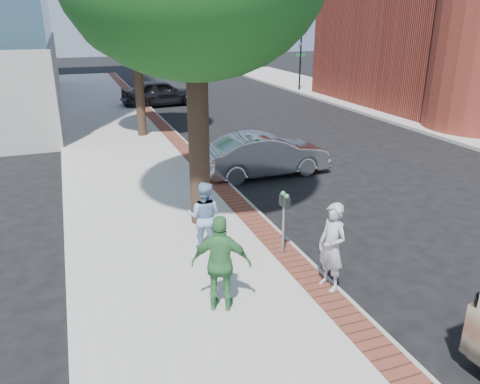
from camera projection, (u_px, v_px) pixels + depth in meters
name	position (u px, v px, depth m)	size (l,w,h in m)	color
ground	(249.00, 254.00, 10.85)	(120.00, 120.00, 0.00)	black
sidewalk	(133.00, 163.00, 17.36)	(5.00, 60.00, 0.15)	#9E9991
brick_strip	(191.00, 155.00, 18.05)	(0.60, 60.00, 0.01)	brown
curb	(200.00, 156.00, 18.19)	(0.10, 60.00, 0.15)	gray
sidewalk_far	(469.00, 129.00, 22.54)	(5.00, 60.00, 0.15)	#9E9991
signal_near	(137.00, 66.00, 29.67)	(0.70, 0.15, 3.80)	black
signal_far	(300.00, 60.00, 33.42)	(0.70, 0.15, 3.80)	black
tree_far	(134.00, 13.00, 19.36)	(4.80, 4.80, 7.14)	black
parking_meter	(284.00, 210.00, 10.21)	(0.12, 0.32, 1.47)	gray
person_gray	(332.00, 247.00, 8.96)	(0.65, 0.42, 1.78)	#A3A2A7
person_officer	(204.00, 216.00, 10.53)	(0.78, 0.61, 1.61)	#85A3CD
person_green	(221.00, 264.00, 8.29)	(1.07, 0.45, 1.83)	#3E8947
sedan_silver	(265.00, 155.00, 16.04)	(1.54, 4.43, 1.46)	#A4A6AB
bg_car	(160.00, 93.00, 28.61)	(1.88, 4.67, 1.59)	black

